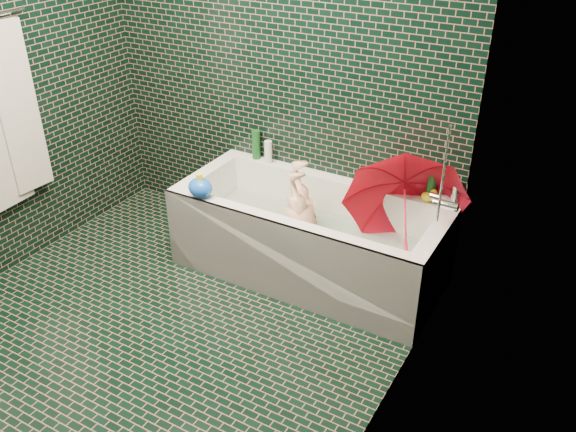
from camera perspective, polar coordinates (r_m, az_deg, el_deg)
The scene contains 19 objects.
floor at distance 3.62m, azimuth -12.31°, elevation -11.09°, with size 2.80×2.80×0.00m, color black.
wall_back at distance 4.02m, azimuth -0.92°, elevation 14.29°, with size 2.80×2.80×0.00m, color black.
wall_right at distance 2.32m, azimuth 9.20°, elevation 1.57°, with size 2.80×2.80×0.00m, color black.
bathtub at distance 3.94m, azimuth 1.94°, elevation -2.74°, with size 1.70×0.75×0.55m.
bath_mat at distance 3.98m, azimuth 2.04°, elevation -3.29°, with size 1.35×0.47×0.01m, color #56CB28.
water at distance 3.90m, azimuth 2.08°, elevation -1.52°, with size 1.48×0.53×0.00m, color silver.
towel at distance 4.10m, azimuth -25.06°, elevation 8.49°, with size 0.08×0.44×1.12m.
faucet at distance 3.41m, azimuth 14.32°, elevation 1.68°, with size 0.18×0.19×0.55m.
child at distance 3.87m, azimuth 1.72°, elevation -1.61°, with size 0.33×0.22×0.91m, color #ECB693.
umbrella at distance 3.63m, azimuth 10.92°, elevation 0.09°, with size 0.71×0.71×0.63m, color red.
soap_bottle_a at distance 3.80m, azimuth 14.01°, elevation 0.98°, with size 0.11×0.11×0.27m, color white.
soap_bottle_b at distance 3.84m, azimuth 13.81°, elevation 1.28°, with size 0.09×0.09×0.19m, color #511C6B.
soap_bottle_c at distance 3.84m, azimuth 13.04°, elevation 1.38°, with size 0.15×0.15×0.19m, color #154C1D.
bottle_right_tall at distance 3.80m, azimuth 13.30°, elevation 3.02°, with size 0.06×0.06×0.23m, color #154C1D.
bottle_right_pump at distance 3.77m, azimuth 15.39°, elevation 2.04°, with size 0.05×0.05×0.18m, color silver.
bottle_left_tall at distance 4.27m, azimuth -2.99°, elevation 6.70°, with size 0.06×0.06×0.21m, color #154C1D.
bottle_left_short at distance 4.20m, azimuth -1.86°, elevation 6.00°, with size 0.05×0.05×0.16m, color white.
rubber_duck at distance 3.81m, azimuth 13.04°, elevation 1.83°, with size 0.11×0.08×0.09m.
bath_toy at distance 3.79m, azimuth -8.21°, elevation 2.67°, with size 0.19×0.18×0.16m.
Camera 1 is at (1.98, -1.93, 2.34)m, focal length 38.00 mm.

